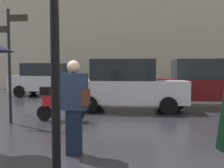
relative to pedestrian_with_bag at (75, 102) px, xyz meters
The scene contains 6 objects.
pedestrian_with_bag is the anchor object (origin of this frame).
parked_scooter 3.00m from the pedestrian_with_bag, 113.79° to the left, with size 1.44×0.32×1.23m.
parked_car_left 4.93m from the pedestrian_with_bag, 81.55° to the left, with size 4.17×1.83×1.89m.
parked_car_right 10.19m from the pedestrian_with_bag, 113.62° to the left, with size 4.13×1.95×1.86m.
parked_car_distant 7.11m from the pedestrian_with_bag, 57.28° to the left, with size 4.09×1.99×1.93m.
street_signpost 3.48m from the pedestrian_with_bag, 137.30° to the left, with size 1.08×0.08×3.19m.
Camera 1 is at (0.93, -2.69, 1.53)m, focal length 38.81 mm.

